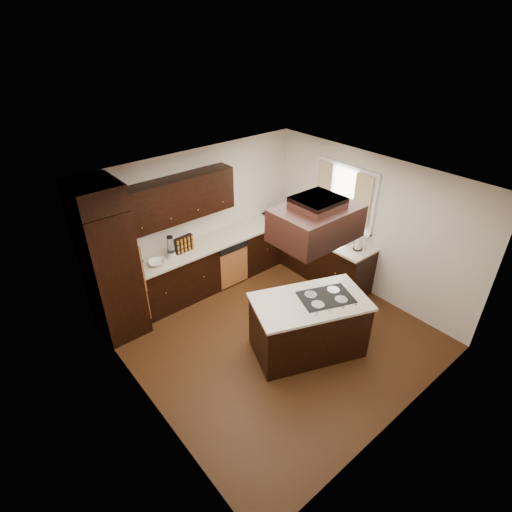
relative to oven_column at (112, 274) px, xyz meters
name	(u,v)px	position (x,y,z in m)	size (l,w,h in m)	color
floor	(275,335)	(1.78, -1.71, -1.07)	(4.20, 4.20, 0.02)	#512E14
ceiling	(280,186)	(1.78, -1.71, 1.45)	(4.20, 4.20, 0.02)	silver
wall_back	(197,219)	(1.78, 0.40, 0.19)	(4.20, 0.02, 2.50)	beige
wall_front	(410,351)	(1.78, -3.81, 0.19)	(4.20, 0.02, 2.50)	beige
wall_left	(141,334)	(-0.33, -1.71, 0.19)	(0.02, 4.20, 2.50)	beige
wall_right	(368,226)	(3.88, -1.71, 0.19)	(0.02, 4.20, 2.50)	beige
oven_column	(112,274)	(0.00, 0.00, 0.00)	(0.65, 0.75, 2.12)	black
wall_oven_face	(133,262)	(0.35, 0.00, 0.06)	(0.05, 0.62, 0.78)	#B56935
base_cabinets_back	(211,264)	(1.81, 0.09, -0.62)	(2.93, 0.60, 0.88)	black
base_cabinets_right	(314,252)	(3.58, -0.80, -0.62)	(0.60, 2.40, 0.88)	black
countertop_back	(210,243)	(1.81, 0.08, -0.16)	(2.93, 0.63, 0.04)	beige
countertop_right	(315,231)	(3.56, -0.80, -0.16)	(0.63, 2.40, 0.04)	beige
upper_cabinets	(178,199)	(1.34, 0.23, 0.75)	(2.00, 0.34, 0.72)	black
dishwasher_front	(234,267)	(2.10, -0.20, -0.66)	(0.60, 0.05, 0.72)	#B56935
window_frame	(344,195)	(3.85, -1.16, 0.59)	(0.06, 1.32, 1.12)	white
window_pane	(345,195)	(3.87, -1.16, 0.59)	(0.00, 1.20, 1.00)	white
curtain_left	(362,201)	(3.79, -1.57, 0.64)	(0.02, 0.34, 0.90)	#F0E7BC
curtain_right	(324,186)	(3.79, -0.74, 0.64)	(0.02, 0.34, 0.90)	#F0E7BC
sink_rim	(330,236)	(3.58, -1.16, -0.14)	(0.52, 0.84, 0.01)	silver
island	(308,327)	(1.93, -2.23, -0.62)	(1.56, 0.85, 0.88)	black
island_top	(310,302)	(1.93, -2.23, -0.16)	(1.62, 0.91, 0.04)	beige
cooktop	(326,297)	(2.15, -2.32, -0.13)	(0.74, 0.49, 0.01)	black
range_hood	(316,223)	(1.88, -2.25, 1.10)	(1.05, 0.72, 0.42)	black
hood_duct	(318,203)	(1.88, -2.25, 1.38)	(0.55, 0.50, 0.13)	black
blender_base	(172,254)	(1.03, 0.06, -0.09)	(0.15, 0.15, 0.10)	silver
blender_pitcher	(171,245)	(1.03, 0.06, 0.09)	(0.13, 0.13, 0.26)	silver
spice_rack	(184,244)	(1.29, 0.08, 0.00)	(0.34, 0.08, 0.28)	black
mixing_bowl	(157,263)	(0.73, 0.00, -0.11)	(0.27, 0.27, 0.07)	white
soap_bottle	(303,221)	(3.51, -0.52, -0.05)	(0.08, 0.08, 0.18)	white
paper_towel	(358,243)	(3.58, -1.76, -0.01)	(0.12, 0.12, 0.25)	white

